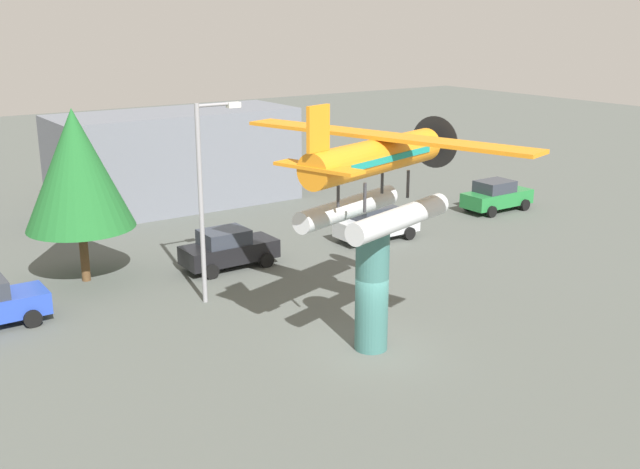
{
  "coord_description": "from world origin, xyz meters",
  "views": [
    {
      "loc": [
        -14.53,
        -18.2,
        10.72
      ],
      "look_at": [
        0.0,
        3.0,
        3.24
      ],
      "focal_mm": 42.51,
      "sensor_mm": 36.0,
      "label": 1
    }
  ],
  "objects_px": {
    "car_far_silver": "(376,223)",
    "car_distant_green": "(496,196)",
    "floatplane_monument": "(377,171)",
    "streetlight_primary": "(205,189)",
    "car_mid_black": "(228,248)",
    "storefront_building": "(176,159)",
    "display_pedestal": "(372,287)",
    "tree_east": "(77,169)"
  },
  "relations": [
    {
      "from": "display_pedestal",
      "to": "car_mid_black",
      "type": "distance_m",
      "value": 10.24
    },
    {
      "from": "car_mid_black",
      "to": "tree_east",
      "type": "bearing_deg",
      "value": 161.65
    },
    {
      "from": "car_far_silver",
      "to": "car_distant_green",
      "type": "height_order",
      "value": "same"
    },
    {
      "from": "display_pedestal",
      "to": "car_mid_black",
      "type": "xyz_separation_m",
      "value": [
        0.03,
        10.16,
        -1.28
      ]
    },
    {
      "from": "tree_east",
      "to": "storefront_building",
      "type": "bearing_deg",
      "value": 48.98
    },
    {
      "from": "storefront_building",
      "to": "car_far_silver",
      "type": "bearing_deg",
      "value": -67.44
    },
    {
      "from": "car_mid_black",
      "to": "display_pedestal",
      "type": "bearing_deg",
      "value": -90.18
    },
    {
      "from": "storefront_building",
      "to": "tree_east",
      "type": "relative_size",
      "value": 1.92
    },
    {
      "from": "car_mid_black",
      "to": "car_distant_green",
      "type": "relative_size",
      "value": 1.0
    },
    {
      "from": "car_mid_black",
      "to": "car_distant_green",
      "type": "bearing_deg",
      "value": 1.28
    },
    {
      "from": "floatplane_monument",
      "to": "tree_east",
      "type": "height_order",
      "value": "floatplane_monument"
    },
    {
      "from": "car_far_silver",
      "to": "car_distant_green",
      "type": "distance_m",
      "value": 9.28
    },
    {
      "from": "car_mid_black",
      "to": "car_far_silver",
      "type": "xyz_separation_m",
      "value": [
        7.99,
        -0.32,
        0.0
      ]
    },
    {
      "from": "car_distant_green",
      "to": "streetlight_primary",
      "type": "distance_m",
      "value": 20.38
    },
    {
      "from": "display_pedestal",
      "to": "storefront_building",
      "type": "height_order",
      "value": "storefront_building"
    },
    {
      "from": "floatplane_monument",
      "to": "tree_east",
      "type": "xyz_separation_m",
      "value": [
        -5.81,
        12.01,
        -1.25
      ]
    },
    {
      "from": "car_mid_black",
      "to": "storefront_building",
      "type": "distance_m",
      "value": 12.34
    },
    {
      "from": "display_pedestal",
      "to": "streetlight_primary",
      "type": "height_order",
      "value": "streetlight_primary"
    },
    {
      "from": "floatplane_monument",
      "to": "display_pedestal",
      "type": "bearing_deg",
      "value": -180.0
    },
    {
      "from": "display_pedestal",
      "to": "streetlight_primary",
      "type": "bearing_deg",
      "value": 109.38
    },
    {
      "from": "car_mid_black",
      "to": "car_distant_green",
      "type": "xyz_separation_m",
      "value": [
        17.25,
        0.39,
        0.0
      ]
    },
    {
      "from": "display_pedestal",
      "to": "tree_east",
      "type": "distance_m",
      "value": 13.57
    },
    {
      "from": "storefront_building",
      "to": "tree_east",
      "type": "xyz_separation_m",
      "value": [
        -8.65,
        -9.95,
        2.01
      ]
    },
    {
      "from": "car_mid_black",
      "to": "car_far_silver",
      "type": "distance_m",
      "value": 8.0
    },
    {
      "from": "display_pedestal",
      "to": "streetlight_primary",
      "type": "distance_m",
      "value": 7.76
    },
    {
      "from": "display_pedestal",
      "to": "car_distant_green",
      "type": "distance_m",
      "value": 20.29
    },
    {
      "from": "display_pedestal",
      "to": "car_far_silver",
      "type": "distance_m",
      "value": 12.76
    },
    {
      "from": "streetlight_primary",
      "to": "tree_east",
      "type": "relative_size",
      "value": 1.06
    },
    {
      "from": "floatplane_monument",
      "to": "storefront_building",
      "type": "xyz_separation_m",
      "value": [
        2.85,
        21.96,
        -3.27
      ]
    },
    {
      "from": "car_far_silver",
      "to": "car_distant_green",
      "type": "xyz_separation_m",
      "value": [
        9.26,
        0.7,
        0.0
      ]
    },
    {
      "from": "tree_east",
      "to": "streetlight_primary",
      "type": "bearing_deg",
      "value": -57.51
    },
    {
      "from": "storefront_building",
      "to": "car_distant_green",
      "type": "bearing_deg",
      "value": -38.68
    },
    {
      "from": "car_far_silver",
      "to": "car_mid_black",
      "type": "bearing_deg",
      "value": 177.72
    },
    {
      "from": "car_far_silver",
      "to": "storefront_building",
      "type": "bearing_deg",
      "value": 112.56
    },
    {
      "from": "floatplane_monument",
      "to": "car_mid_black",
      "type": "height_order",
      "value": "floatplane_monument"
    },
    {
      "from": "car_far_silver",
      "to": "tree_east",
      "type": "xyz_separation_m",
      "value": [
        -13.71,
        2.21,
        3.86
      ]
    },
    {
      "from": "car_distant_green",
      "to": "storefront_building",
      "type": "distance_m",
      "value": 18.42
    },
    {
      "from": "floatplane_monument",
      "to": "streetlight_primary",
      "type": "bearing_deg",
      "value": 93.43
    },
    {
      "from": "car_mid_black",
      "to": "tree_east",
      "type": "height_order",
      "value": "tree_east"
    },
    {
      "from": "streetlight_primary",
      "to": "tree_east",
      "type": "height_order",
      "value": "streetlight_primary"
    },
    {
      "from": "car_distant_green",
      "to": "tree_east",
      "type": "distance_m",
      "value": 23.34
    },
    {
      "from": "storefront_building",
      "to": "display_pedestal",
      "type": "bearing_deg",
      "value": -97.7
    }
  ]
}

